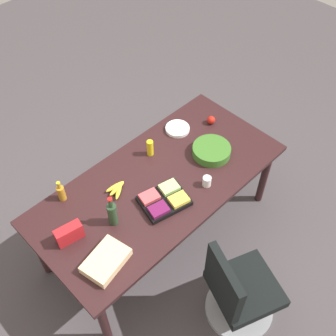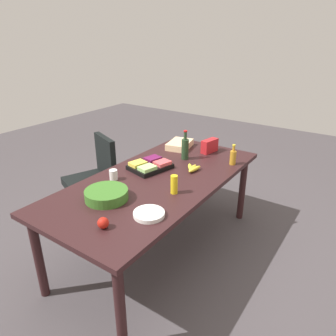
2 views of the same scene
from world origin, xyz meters
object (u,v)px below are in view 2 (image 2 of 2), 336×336
Objects in this scene: mustard_bottle at (174,184)px; sheet_cake at (180,145)px; fruit_platter at (150,166)px; paper_plate_stack at (149,214)px; apple_red at (103,223)px; dressing_bottle at (233,157)px; banana_bunch at (192,168)px; wine_bottle at (185,148)px; salad_bowl at (106,195)px; paper_cup at (113,175)px; chip_bag_red at (210,146)px; conference_table at (158,185)px; office_chair at (94,187)px.

mustard_bottle reaches higher than sheet_cake.
fruit_platter is 1.89× the size of paper_plate_stack.
apple_red reaches higher than fruit_platter.
banana_bunch is at bearing 145.62° from dressing_bottle.
paper_plate_stack is at bearing 175.44° from dressing_bottle.
salad_bowl is at bearing 177.10° from wine_bottle.
paper_cup is 0.41× the size of paper_plate_stack.
dressing_bottle is at bearing -116.86° from chip_bag_red.
mustard_bottle is at bearing -81.04° from paper_cup.
wine_bottle is 0.34m from chip_bag_red.
paper_cup is at bearing 162.32° from fruit_platter.
sheet_cake is 0.64m from banana_bunch.
fruit_platter is (0.12, 0.18, 0.11)m from conference_table.
paper_plate_stack is at bearing -149.62° from conference_table.
office_chair reaches higher than salad_bowl.
apple_red is 0.38× the size of dressing_bottle.
sheet_cake is at bearing 24.08° from paper_plate_stack.
dressing_bottle reaches higher than apple_red.
office_chair is 1.52m from paper_plate_stack.
apple_red is at bearing -141.41° from paper_cup.
salad_bowl is 3.66× the size of paper_cup.
banana_bunch is (-0.47, -0.44, -0.01)m from sheet_cake.
chip_bag_red is (0.71, -0.25, 0.04)m from fruit_platter.
mustard_bottle is (-0.16, -0.27, 0.15)m from conference_table.
mustard_bottle is at bearing 170.41° from dressing_bottle.
salad_bowl is 0.88m from banana_bunch.
apple_red is at bearing -160.06° from fruit_platter.
paper_cup reaches higher than fruit_platter.
dressing_bottle reaches higher than mustard_bottle.
chip_bag_red is 1.39m from paper_plate_stack.
mustard_bottle is at bearing -120.34° from conference_table.
dressing_bottle is (1.20, -0.10, 0.06)m from paper_plate_stack.
office_chair is at bearing 90.44° from fruit_platter.
conference_table is at bearing 150.78° from banana_bunch.
salad_bowl is 0.41m from paper_plate_stack.
conference_table is 2.35× the size of office_chair.
wine_bottle is (0.40, -0.14, 0.08)m from fruit_platter.
fruit_platter is at bearing 7.26° from salad_bowl.
fruit_platter is 2.07× the size of dressing_bottle.
chip_bag_red is at bearing 63.14° from dressing_bottle.
chip_bag_red is (1.36, -0.16, 0.03)m from salad_bowl.
salad_bowl is at bearing 135.40° from mustard_bottle.
chip_bag_red is 2.22× the size of paper_cup.
office_chair is 4.54× the size of dressing_bottle.
mustard_bottle is 0.51× the size of wine_bottle.
wine_bottle is at bearing -18.89° from fruit_platter.
sheet_cake is at bearing 19.25° from conference_table.
dressing_bottle reaches higher than chip_bag_red.
fruit_platter is (0.28, 0.45, -0.04)m from mustard_bottle.
fruit_platter is 0.80m from dressing_bottle.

